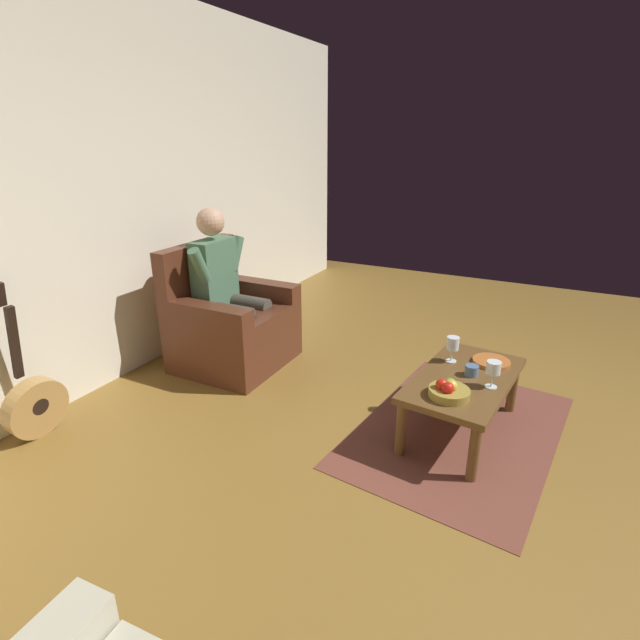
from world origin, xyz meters
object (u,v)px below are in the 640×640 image
at_px(person_seated, 226,284).
at_px(fruit_bowl, 449,390).
at_px(armchair, 230,325).
at_px(wine_glass_far, 453,345).
at_px(decorative_dish, 491,362).
at_px(wine_glass_near, 493,369).
at_px(candle_jar, 472,370).
at_px(coffee_table, 464,385).
at_px(guitar, 34,403).

bearing_deg(person_seated, fruit_bowl, 75.90).
xyz_separation_m(armchair, fruit_bowl, (0.47, 1.87, 0.10)).
distance_m(wine_glass_far, decorative_dish, 0.28).
height_order(wine_glass_near, candle_jar, wine_glass_near).
bearing_deg(coffee_table, guitar, -62.41).
relative_size(armchair, candle_jar, 11.86).
height_order(person_seated, coffee_table, person_seated).
height_order(person_seated, wine_glass_far, person_seated).
bearing_deg(candle_jar, armchair, -94.29).
bearing_deg(decorative_dish, candle_jar, -20.09).
height_order(coffee_table, wine_glass_near, wine_glass_near).
xyz_separation_m(person_seated, decorative_dish, (-0.09, 2.03, -0.28)).
bearing_deg(candle_jar, wine_glass_far, -132.94).
bearing_deg(wine_glass_far, candle_jar, 47.06).
xyz_separation_m(guitar, wine_glass_far, (-1.41, 2.23, 0.28)).
relative_size(wine_glass_far, candle_jar, 2.09).
relative_size(coffee_table, decorative_dish, 4.31).
bearing_deg(candle_jar, guitar, -62.10).
height_order(armchair, person_seated, person_seated).
height_order(armchair, coffee_table, armchair).
bearing_deg(guitar, fruit_bowl, 112.03).
height_order(armchair, decorative_dish, armchair).
bearing_deg(fruit_bowl, wine_glass_far, -169.44).
xyz_separation_m(wine_glass_far, candle_jar, (0.14, 0.16, -0.08)).
relative_size(armchair, guitar, 0.99).
relative_size(armchair, wine_glass_far, 5.67).
xyz_separation_m(person_seated, wine_glass_far, (0.00, 1.79, -0.17)).
distance_m(wine_glass_far, candle_jar, 0.23).
xyz_separation_m(wine_glass_far, decorative_dish, (-0.09, 0.24, -0.11)).
relative_size(coffee_table, guitar, 1.03).
xyz_separation_m(armchair, wine_glass_near, (0.25, 2.07, 0.18)).
height_order(wine_glass_near, decorative_dish, wine_glass_near).
height_order(decorative_dish, candle_jar, candle_jar).
bearing_deg(decorative_dish, guitar, -58.83).
bearing_deg(wine_glass_near, wine_glass_far, -130.64).
relative_size(wine_glass_near, wine_glass_far, 0.96).
bearing_deg(wine_glass_far, wine_glass_near, 49.36).
relative_size(armchair, wine_glass_near, 5.90).
bearing_deg(coffee_table, wine_glass_near, 67.46).
distance_m(coffee_table, fruit_bowl, 0.31).
height_order(coffee_table, guitar, guitar).
distance_m(wine_glass_near, wine_glass_far, 0.38).
relative_size(decorative_dish, candle_jar, 2.87).
distance_m(person_seated, fruit_bowl, 1.95).
distance_m(coffee_table, candle_jar, 0.10).
distance_m(armchair, wine_glass_near, 2.09).
relative_size(person_seated, candle_jar, 15.34).
height_order(person_seated, wine_glass_near, person_seated).
xyz_separation_m(fruit_bowl, candle_jar, (-0.33, 0.07, -0.01)).
height_order(wine_glass_far, fruit_bowl, wine_glass_far).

